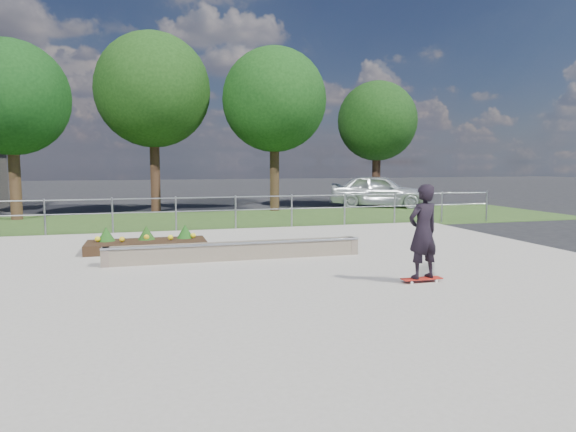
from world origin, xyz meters
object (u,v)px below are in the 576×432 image
object	(u,v)px
grind_ledge	(236,251)
parked_car	(379,191)
planter_bed	(147,243)
skateboarder	(423,232)

from	to	relation	value
grind_ledge	parked_car	xyz separation A→B (m)	(9.64, 12.55, 0.59)
planter_bed	parked_car	world-z (taller)	parked_car
grind_ledge	parked_car	size ratio (longest dim) A/B	1.20
planter_bed	grind_ledge	bearing A→B (deg)	-42.70
parked_car	planter_bed	bearing A→B (deg)	159.91
grind_ledge	skateboarder	bearing A→B (deg)	-47.20
skateboarder	parked_car	distance (m)	17.13
skateboarder	parked_car	world-z (taller)	skateboarder
planter_bed	parked_car	xyz separation A→B (m)	(11.67, 10.68, 0.61)
planter_bed	parked_car	size ratio (longest dim) A/B	0.60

